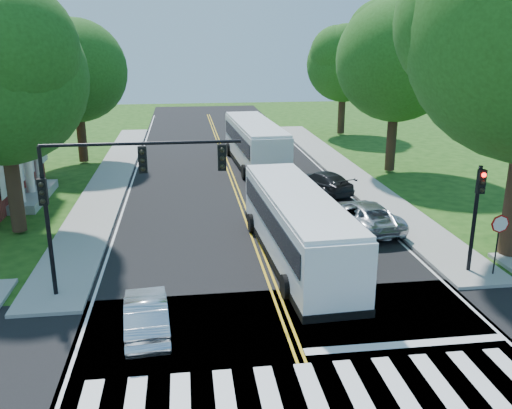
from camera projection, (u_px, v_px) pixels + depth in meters
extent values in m
plane|color=#194110|center=(310.00, 384.00, 15.18)|extent=(140.00, 140.00, 0.00)
cube|color=black|center=(241.00, 201.00, 32.23)|extent=(14.00, 96.00, 0.01)
cube|color=black|center=(310.00, 384.00, 15.18)|extent=(60.00, 12.00, 0.01)
cube|color=gold|center=(234.00, 184.00, 36.02)|extent=(0.36, 70.00, 0.01)
cube|color=silver|center=(130.00, 188.00, 35.15)|extent=(0.12, 70.00, 0.01)
cube|color=silver|center=(334.00, 181.00, 36.89)|extent=(0.12, 70.00, 0.01)
cube|color=silver|center=(314.00, 395.00, 14.70)|extent=(12.60, 3.00, 0.01)
cube|color=silver|center=(406.00, 344.00, 17.14)|extent=(6.60, 0.40, 0.01)
cube|color=gray|center=(112.00, 176.00, 37.78)|extent=(2.60, 40.00, 0.15)
cube|color=gray|center=(343.00, 169.00, 39.90)|extent=(2.60, 40.00, 0.15)
cylinder|color=black|center=(14.00, 184.00, 26.23)|extent=(0.70, 0.70, 4.80)
cylinder|color=black|center=(81.00, 133.00, 41.51)|extent=(0.70, 0.70, 4.40)
sphere|color=#266A1F|center=(76.00, 71.00, 40.14)|extent=(7.60, 7.60, 7.60)
cylinder|color=black|center=(392.00, 136.00, 38.61)|extent=(0.70, 0.70, 5.00)
sphere|color=#266A1F|center=(397.00, 60.00, 37.08)|extent=(8.40, 8.40, 8.40)
cylinder|color=black|center=(342.00, 111.00, 53.99)|extent=(0.70, 0.70, 4.40)
sphere|color=#266A1F|center=(344.00, 64.00, 52.66)|extent=(7.20, 7.20, 7.20)
cube|color=silver|center=(23.00, 127.00, 31.25)|extent=(1.40, 6.00, 0.45)
cube|color=gray|center=(32.00, 196.00, 32.47)|extent=(1.80, 6.00, 0.50)
cylinder|color=silver|center=(18.00, 175.00, 29.84)|extent=(0.50, 0.50, 4.20)
cylinder|color=silver|center=(28.00, 166.00, 31.93)|extent=(0.50, 0.50, 4.20)
cylinder|color=silver|center=(38.00, 158.00, 34.01)|extent=(0.50, 0.50, 4.20)
cylinder|color=black|center=(49.00, 236.00, 19.57)|extent=(0.16, 0.16, 4.60)
cube|color=black|center=(43.00, 192.00, 18.93)|extent=(0.30, 0.22, 0.95)
sphere|color=black|center=(41.00, 185.00, 18.71)|extent=(0.18, 0.18, 0.18)
cylinder|color=black|center=(142.00, 143.00, 19.05)|extent=(7.00, 0.12, 0.12)
cube|color=black|center=(143.00, 160.00, 19.07)|extent=(0.30, 0.22, 0.95)
cube|color=black|center=(222.00, 157.00, 19.43)|extent=(0.30, 0.22, 0.95)
cylinder|color=black|center=(474.00, 219.00, 21.70)|extent=(0.16, 0.16, 4.40)
cube|color=black|center=(481.00, 182.00, 21.09)|extent=(0.30, 0.22, 0.95)
sphere|color=#FF0A05|center=(484.00, 175.00, 20.86)|extent=(0.18, 0.18, 0.18)
cylinder|color=black|center=(496.00, 248.00, 21.65)|extent=(0.06, 0.06, 2.20)
cylinder|color=#A50A07|center=(500.00, 224.00, 21.31)|extent=(0.76, 0.04, 0.76)
cube|color=silver|center=(296.00, 227.00, 23.29)|extent=(3.05, 11.69, 2.70)
cube|color=black|center=(297.00, 216.00, 23.14)|extent=(3.08, 10.88, 0.93)
cube|color=black|center=(269.00, 185.00, 28.68)|extent=(2.40, 0.21, 1.57)
cube|color=orange|center=(269.00, 168.00, 28.42)|extent=(1.67, 0.18, 0.31)
cube|color=black|center=(296.00, 253.00, 23.64)|extent=(3.10, 11.79, 0.29)
cube|color=silver|center=(297.00, 195.00, 22.87)|extent=(2.98, 11.34, 0.22)
cylinder|color=black|center=(301.00, 220.00, 27.41)|extent=(0.36, 0.96, 0.94)
cylinder|color=black|center=(252.00, 223.00, 26.97)|extent=(0.36, 0.96, 0.94)
cylinder|color=black|center=(352.00, 281.00, 20.49)|extent=(0.36, 0.96, 0.94)
cylinder|color=black|center=(286.00, 287.00, 20.05)|extent=(0.36, 0.96, 0.94)
cube|color=silver|center=(255.00, 144.00, 40.68)|extent=(3.37, 12.89, 2.98)
cube|color=black|center=(255.00, 137.00, 40.52)|extent=(3.40, 12.00, 1.03)
cube|color=black|center=(241.00, 126.00, 46.62)|extent=(2.65, 0.23, 1.73)
cube|color=orange|center=(241.00, 115.00, 46.34)|extent=(1.84, 0.19, 0.35)
cube|color=black|center=(255.00, 161.00, 41.07)|extent=(3.43, 12.99, 0.32)
cube|color=silver|center=(255.00, 124.00, 40.23)|extent=(3.30, 12.51, 0.24)
cylinder|color=black|center=(262.00, 148.00, 45.23)|extent=(0.40, 1.05, 1.04)
cylinder|color=black|center=(229.00, 149.00, 44.75)|extent=(0.40, 1.05, 1.04)
cylinder|color=black|center=(285.00, 170.00, 37.60)|extent=(0.40, 1.05, 1.04)
cylinder|color=black|center=(245.00, 172.00, 37.11)|extent=(0.40, 1.05, 1.04)
imported|color=silver|center=(146.00, 314.00, 17.70)|extent=(1.69, 4.02, 1.29)
imported|color=#B5B6BC|center=(363.00, 215.00, 27.34)|extent=(3.19, 5.58, 1.47)
imported|color=black|center=(323.00, 182.00, 33.81)|extent=(3.49, 5.13, 1.38)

